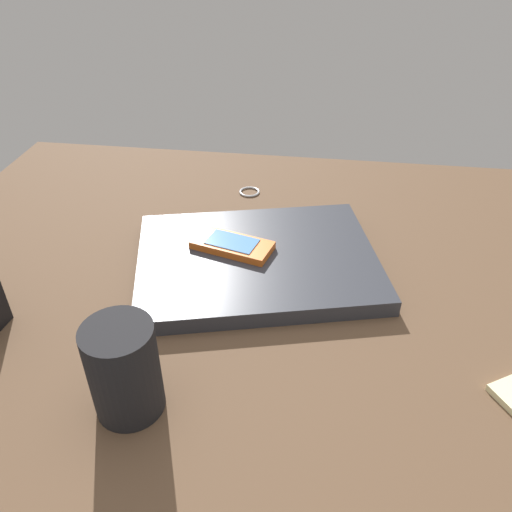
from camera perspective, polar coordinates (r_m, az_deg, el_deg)
desk_surface at (r=71.01cm, az=6.04°, el=-3.84°), size 120.00×80.00×3.00cm
laptop_closed at (r=71.59cm, az=0.00°, el=-0.55°), size 37.83×31.90×2.31cm
cell_phone_on_laptop at (r=71.87cm, az=-2.79°, el=1.25°), size 12.08×7.78×1.22cm
pen_cup at (r=52.74cm, az=-14.62°, el=-12.12°), size 7.01×7.01×10.55cm
key_ring at (r=90.84cm, az=-0.83°, el=7.16°), size 3.59×3.59×0.36cm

